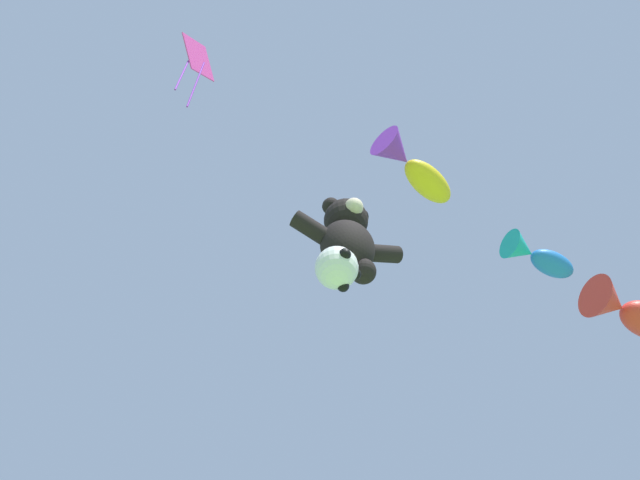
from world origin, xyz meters
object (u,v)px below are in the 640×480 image
object	(u,v)px
fish_kite_goldfin	(412,167)
diamond_kite	(197,61)
fish_kite_crimson	(628,311)
soccer_ball_kite	(337,268)
teddy_bear_kite	(347,238)
fish_kite_cobalt	(537,256)

from	to	relation	value
fish_kite_goldfin	diamond_kite	bearing A→B (deg)	-171.07
fish_kite_crimson	diamond_kite	distance (m)	10.93
soccer_ball_kite	diamond_kite	bearing A→B (deg)	-159.52
soccer_ball_kite	fish_kite_crimson	xyz separation A→B (m)	(7.52, 0.55, 3.11)
teddy_bear_kite	fish_kite_goldfin	xyz separation A→B (m)	(1.28, -0.71, 2.55)
fish_kite_crimson	teddy_bear_kite	bearing A→B (deg)	-177.74
soccer_ball_kite	diamond_kite	world-z (taller)	diamond_kite
fish_kite_goldfin	fish_kite_cobalt	distance (m)	3.31
soccer_ball_kite	diamond_kite	distance (m)	4.71
teddy_bear_kite	diamond_kite	world-z (taller)	diamond_kite
teddy_bear_kite	diamond_kite	xyz separation A→B (m)	(-3.62, -1.48, 1.68)
teddy_bear_kite	diamond_kite	size ratio (longest dim) A/B	0.91
fish_kite_cobalt	diamond_kite	xyz separation A→B (m)	(-8.03, -1.27, 0.08)
teddy_bear_kite	fish_kite_cobalt	world-z (taller)	fish_kite_cobalt
fish_kite_cobalt	fish_kite_crimson	xyz separation A→B (m)	(2.76, 0.50, 0.03)
teddy_bear_kite	soccer_ball_kite	size ratio (longest dim) A/B	2.83
teddy_bear_kite	fish_kite_crimson	size ratio (longest dim) A/B	0.97
diamond_kite	soccer_ball_kite	bearing A→B (deg)	20.48
fish_kite_crimson	diamond_kite	size ratio (longest dim) A/B	0.94
fish_kite_cobalt	fish_kite_crimson	bearing A→B (deg)	10.32
teddy_bear_kite	fish_kite_cobalt	xyz separation A→B (m)	(4.42, -0.22, 1.60)
fish_kite_cobalt	diamond_kite	distance (m)	8.13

